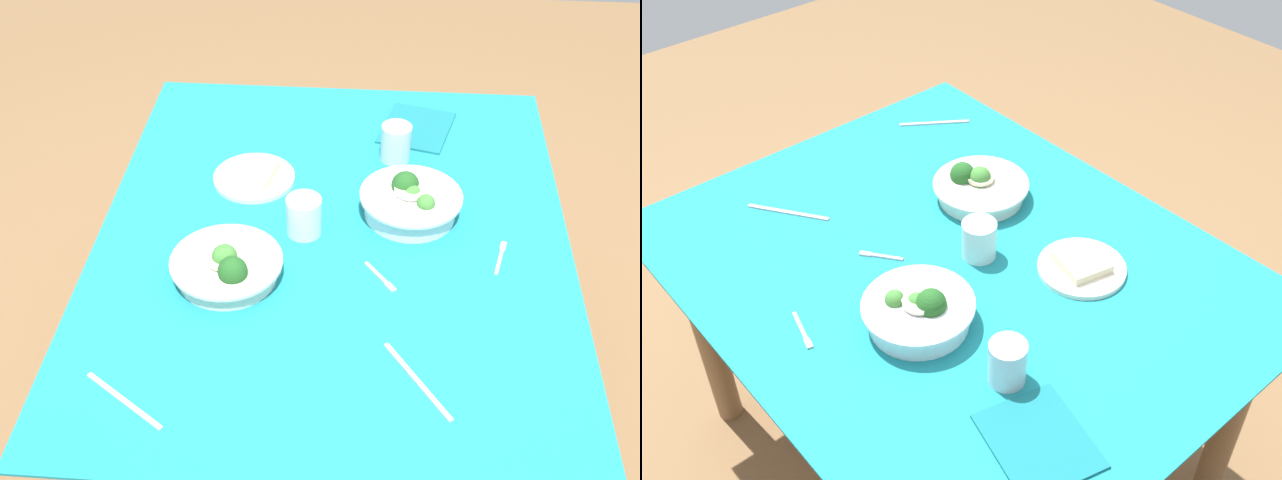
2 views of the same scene
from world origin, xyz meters
TOP-DOWN VIEW (x-y plane):
  - ground_plane at (0.00, 0.00)m, footprint 6.00×6.00m
  - dining_table at (0.00, 0.00)m, footprint 1.34×1.08m
  - broccoli_bowl_far at (-0.15, 0.22)m, footprint 0.24×0.24m
  - broccoli_bowl_near at (0.10, -0.18)m, footprint 0.24×0.24m
  - bread_side_plate at (0.21, 0.21)m, footprint 0.20×0.20m
  - water_glass_center at (0.33, -0.14)m, footprint 0.08×0.08m
  - water_glass_side at (0.01, 0.07)m, footprint 0.08×0.08m
  - fork_by_far_bowl at (-0.13, -0.11)m, footprint 0.09×0.07m
  - fork_by_near_bowl at (-0.04, -0.38)m, footprint 0.11×0.04m
  - table_knife_left at (-0.42, -0.19)m, footprint 0.18×0.13m
  - table_knife_right at (-0.50, 0.36)m, footprint 0.12×0.17m
  - napkin_folded_upper at (0.47, -0.20)m, footprint 0.25×0.22m

SIDE VIEW (x-z plane):
  - ground_plane at x=0.00m, z-range 0.00..0.00m
  - dining_table at x=0.00m, z-range 0.26..0.99m
  - table_knife_left at x=-0.42m, z-range 0.73..0.74m
  - table_knife_right at x=-0.50m, z-range 0.73..0.74m
  - fork_by_near_bowl at x=-0.04m, z-range 0.73..0.74m
  - fork_by_far_bowl at x=-0.13m, z-range 0.73..0.74m
  - napkin_folded_upper at x=0.47m, z-range 0.73..0.74m
  - bread_side_plate at x=0.21m, z-range 0.73..0.76m
  - broccoli_bowl_far at x=-0.15m, z-range 0.72..0.81m
  - broccoli_bowl_near at x=0.10m, z-range 0.72..0.82m
  - water_glass_side at x=0.01m, z-range 0.73..0.82m
  - water_glass_center at x=0.33m, z-range 0.73..0.83m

